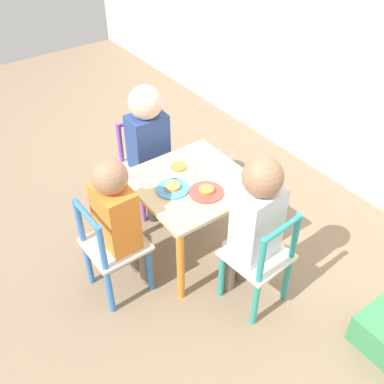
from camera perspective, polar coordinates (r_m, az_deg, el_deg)
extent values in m
plane|color=#8C755B|center=(2.43, 0.00, -6.94)|extent=(6.00, 6.00, 0.00)
cube|color=beige|center=(2.14, 0.00, 1.18)|extent=(0.53, 0.53, 0.02)
cylinder|color=#DB3D38|center=(2.34, -7.99, -2.35)|extent=(0.04, 0.04, 0.42)
cylinder|color=orange|center=(2.05, -1.46, -9.35)|extent=(0.04, 0.04, 0.42)
cylinder|color=green|center=(2.53, 1.17, 1.73)|extent=(0.04, 0.04, 0.42)
cylinder|color=yellow|center=(2.27, 8.27, -4.08)|extent=(0.04, 0.04, 0.42)
cube|color=silver|center=(2.02, 8.22, -7.91)|extent=(0.28, 0.28, 0.02)
cylinder|color=teal|center=(2.23, 7.70, -7.66)|extent=(0.03, 0.03, 0.28)
cylinder|color=teal|center=(2.12, 3.76, -10.47)|extent=(0.03, 0.03, 0.28)
cylinder|color=teal|center=(2.15, 11.92, -10.66)|extent=(0.03, 0.03, 0.28)
cylinder|color=teal|center=(2.04, 8.05, -13.81)|extent=(0.03, 0.03, 0.28)
cylinder|color=teal|center=(1.96, 12.93, -5.60)|extent=(0.03, 0.03, 0.26)
cylinder|color=teal|center=(1.83, 8.79, -8.77)|extent=(0.03, 0.03, 0.26)
cylinder|color=teal|center=(1.81, 11.38, -4.61)|extent=(0.04, 0.21, 0.02)
cube|color=silver|center=(2.53, -5.61, 3.44)|extent=(0.27, 0.27, 0.02)
cylinder|color=#8E51BC|center=(2.50, -6.27, -1.25)|extent=(0.03, 0.03, 0.28)
cylinder|color=#8E51BC|center=(2.58, -2.20, 0.48)|extent=(0.03, 0.03, 0.28)
cylinder|color=#8E51BC|center=(2.65, -8.54, 1.20)|extent=(0.03, 0.03, 0.28)
cylinder|color=#8E51BC|center=(2.73, -4.62, 2.76)|extent=(0.03, 0.03, 0.28)
cylinder|color=#8E51BC|center=(2.50, -9.11, 6.01)|extent=(0.03, 0.03, 0.26)
cylinder|color=#8E51BC|center=(2.58, -4.92, 7.52)|extent=(0.03, 0.03, 0.26)
cylinder|color=#8E51BC|center=(2.48, -7.20, 9.03)|extent=(0.03, 0.21, 0.02)
cube|color=silver|center=(2.08, -9.69, -6.55)|extent=(0.26, 0.26, 0.02)
cylinder|color=#387AD1|center=(2.15, -5.39, -9.74)|extent=(0.03, 0.03, 0.28)
cylinder|color=#387AD1|center=(2.28, -8.28, -6.47)|extent=(0.03, 0.03, 0.28)
cylinder|color=#387AD1|center=(2.09, -10.40, -12.25)|extent=(0.03, 0.03, 0.28)
cylinder|color=#387AD1|center=(2.22, -13.03, -8.71)|extent=(0.03, 0.03, 0.28)
cylinder|color=#387AD1|center=(1.89, -11.32, -7.19)|extent=(0.03, 0.03, 0.26)
cylinder|color=#387AD1|center=(2.04, -14.10, -3.66)|extent=(0.03, 0.03, 0.26)
cylinder|color=#387AD1|center=(1.89, -13.25, -2.85)|extent=(0.21, 0.03, 0.02)
cylinder|color=#7A6B5B|center=(2.20, 6.45, -8.05)|extent=(0.07, 0.07, 0.29)
cylinder|color=#7A6B5B|center=(2.15, 4.59, -9.37)|extent=(0.07, 0.07, 0.29)
cube|color=silver|center=(1.90, 8.26, -3.91)|extent=(0.16, 0.21, 0.34)
sphere|color=#A37556|center=(1.75, 8.98, 1.89)|extent=(0.17, 0.17, 0.17)
cylinder|color=#38383D|center=(2.51, -5.02, -0.82)|extent=(0.07, 0.07, 0.29)
cylinder|color=#38383D|center=(2.55, -3.09, 0.00)|extent=(0.07, 0.07, 0.29)
cube|color=#2D478E|center=(2.42, -5.61, 6.38)|extent=(0.14, 0.20, 0.31)
sphere|color=beige|center=(2.30, -5.97, 11.24)|extent=(0.18, 0.18, 0.18)
cylinder|color=#7A6B5B|center=(2.18, -5.89, -8.55)|extent=(0.07, 0.07, 0.29)
cylinder|color=#7A6B5B|center=(2.24, -7.26, -7.01)|extent=(0.07, 0.07, 0.29)
cube|color=orange|center=(1.97, -9.68, -3.08)|extent=(0.20, 0.14, 0.30)
sphere|color=#A37556|center=(1.84, -10.39, 1.93)|extent=(0.15, 0.15, 0.15)
cylinder|color=#E54C47|center=(2.06, 1.82, -0.03)|extent=(0.16, 0.16, 0.01)
cylinder|color=#D6843D|center=(2.05, 1.83, 0.27)|extent=(0.07, 0.07, 0.02)
cylinder|color=white|center=(2.20, -1.71, 2.93)|extent=(0.18, 0.18, 0.01)
cylinder|color=#D6843D|center=(2.20, -1.71, 3.22)|extent=(0.08, 0.08, 0.02)
cylinder|color=#4C9EE0|center=(2.08, -2.49, 0.40)|extent=(0.15, 0.15, 0.01)
cylinder|color=gold|center=(2.07, -2.50, 0.70)|extent=(0.07, 0.07, 0.02)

